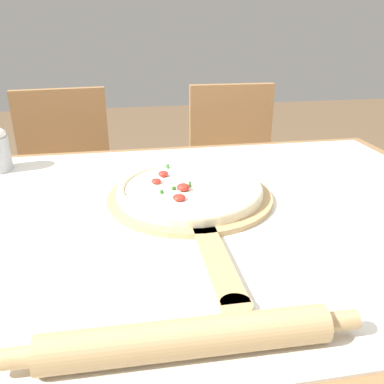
{
  "coord_description": "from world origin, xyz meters",
  "views": [
    {
      "loc": [
        -0.16,
        -0.79,
        1.15
      ],
      "look_at": [
        -0.01,
        0.04,
        0.79
      ],
      "focal_mm": 38.0,
      "sensor_mm": 36.0,
      "label": 1
    }
  ],
  "objects_px": {
    "chair_left": "(68,181)",
    "chair_right": "(234,171)",
    "pizza": "(190,189)",
    "pizza_peel": "(192,201)",
    "rolling_pin": "(187,338)"
  },
  "relations": [
    {
      "from": "pizza",
      "to": "rolling_pin",
      "type": "distance_m",
      "value": 0.48
    },
    {
      "from": "chair_left",
      "to": "chair_right",
      "type": "distance_m",
      "value": 0.73
    },
    {
      "from": "chair_left",
      "to": "rolling_pin",
      "type": "bearing_deg",
      "value": -82.24
    },
    {
      "from": "pizza_peel",
      "to": "pizza",
      "type": "relative_size",
      "value": 1.83
    },
    {
      "from": "chair_left",
      "to": "chair_right",
      "type": "bearing_deg",
      "value": -5.6
    },
    {
      "from": "chair_left",
      "to": "pizza",
      "type": "bearing_deg",
      "value": -70.1
    },
    {
      "from": "pizza",
      "to": "rolling_pin",
      "type": "xyz_separation_m",
      "value": [
        -0.08,
        -0.47,
        -0.0
      ]
    },
    {
      "from": "pizza",
      "to": "chair_right",
      "type": "xyz_separation_m",
      "value": [
        0.34,
        0.82,
        -0.27
      ]
    },
    {
      "from": "rolling_pin",
      "to": "pizza_peel",
      "type": "bearing_deg",
      "value": 79.44
    },
    {
      "from": "pizza_peel",
      "to": "rolling_pin",
      "type": "height_order",
      "value": "rolling_pin"
    },
    {
      "from": "rolling_pin",
      "to": "chair_left",
      "type": "height_order",
      "value": "chair_left"
    },
    {
      "from": "chair_left",
      "to": "chair_right",
      "type": "height_order",
      "value": "same"
    },
    {
      "from": "pizza_peel",
      "to": "pizza",
      "type": "height_order",
      "value": "pizza"
    },
    {
      "from": "chair_left",
      "to": "chair_right",
      "type": "xyz_separation_m",
      "value": [
        0.73,
        0.0,
        0.0
      ]
    },
    {
      "from": "pizza_peel",
      "to": "chair_right",
      "type": "bearing_deg",
      "value": 67.92
    }
  ]
}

